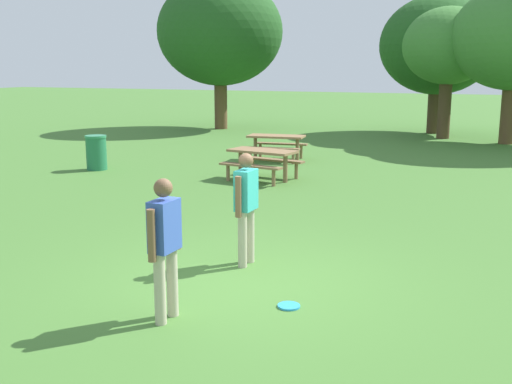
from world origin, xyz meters
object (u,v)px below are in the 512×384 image
Objects in this scene: picnic_table_near at (262,158)px; trash_can_beside_table at (96,153)px; tree_broad_center at (438,45)px; person_catcher at (246,201)px; frisbee at (289,306)px; person_thrower at (165,240)px; picnic_table_far at (276,142)px; tree_far_right at (448,47)px; tree_tall_left at (220,32)px.

picnic_table_near is 4.88m from trash_can_beside_table.
picnic_table_near is 13.73m from tree_broad_center.
frisbee is at bearing -48.95° from person_catcher.
tree_broad_center is at bearing 89.18° from person_catcher.
picnic_table_near reaches higher than frisbee.
person_thrower is 0.88× the size of picnic_table_far.
picnic_table_far is at bearing -116.93° from tree_far_right.
picnic_table_near is at bearing -105.94° from tree_far_right.
tree_far_right is at bearing 90.72° from frisbee.
tree_tall_left is at bearing 116.97° from person_catcher.
frisbee is at bearing -41.40° from trash_can_beside_table.
picnic_table_far is 10.66m from tree_tall_left.
tree_broad_center is (3.48, 9.88, 3.13)m from picnic_table_far.
person_catcher is 19.68m from tree_broad_center.
picnic_table_near is 0.37× the size of tree_far_right.
tree_tall_left is 1.32× the size of tree_far_right.
tree_far_right is (0.88, 17.65, 2.64)m from person_catcher.
picnic_table_near is 1.02× the size of picnic_table_far.
tree_far_right is at bearing 63.07° from picnic_table_far.
picnic_table_far is at bearing -109.39° from tree_broad_center.
frisbee is 0.05× the size of tree_broad_center.
picnic_table_far is 0.28× the size of tree_tall_left.
tree_tall_left reaches higher than frisbee.
person_thrower is 12.20m from picnic_table_far.
tree_tall_left is (-9.01, 17.71, 3.39)m from person_catcher.
person_thrower is 2.17m from person_catcher.
person_thrower is 22.07m from tree_tall_left.
person_catcher is at bearing -71.59° from picnic_table_far.
tree_far_right is at bearing 87.13° from person_catcher.
tree_tall_left is at bearing 120.50° from picnic_table_near.
person_catcher is at bearing -69.87° from picnic_table_near.
tree_broad_center is at bearing 10.86° from tree_tall_left.
trash_can_beside_table is 12.41m from tree_tall_left.
tree_tall_left reaches higher than picnic_table_far.
trash_can_beside_table reaches higher than frisbee.
picnic_table_far is (-0.86, 3.24, 0.00)m from picnic_table_near.
person_thrower is 0.28× the size of tree_broad_center.
picnic_table_near is 12.11m from tree_far_right.
picnic_table_far reaches higher than frisbee.
tree_far_right reaches higher than picnic_table_near.
picnic_table_near is (-2.30, 8.55, -0.38)m from person_thrower.
trash_can_beside_table is (-7.16, 8.22, -0.46)m from person_thrower.
person_thrower is at bearing -65.71° from tree_tall_left.
tree_far_right is (9.89, -0.06, -0.76)m from tree_tall_left.
person_catcher is 17.87m from tree_far_right.
person_catcher is 0.28× the size of tree_broad_center.
tree_tall_left is at bearing 179.68° from tree_far_right.
picnic_table_far is at bearing -54.33° from tree_tall_left.
picnic_table_far is 10.93m from tree_broad_center.
person_catcher is 20.15m from tree_tall_left.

